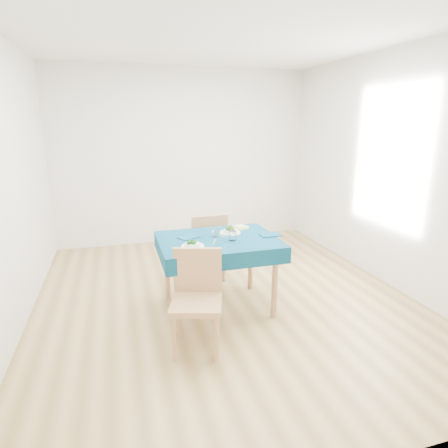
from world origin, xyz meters
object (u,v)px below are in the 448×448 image
object	(u,v)px
bowl_near	(193,244)
side_plate	(240,227)
bowl_far	(230,230)
chair_far	(206,237)
chair_near	(196,293)
table	(218,274)

from	to	relation	value
bowl_near	side_plate	size ratio (longest dim) A/B	1.11
bowl_near	bowl_far	distance (m)	0.58
bowl_far	side_plate	world-z (taller)	bowl_far
chair_far	bowl_near	distance (m)	1.07
bowl_near	bowl_far	world-z (taller)	bowl_far
chair_near	bowl_far	xyz separation A→B (m)	(0.55, 0.82, 0.27)
bowl_far	chair_far	bearing A→B (deg)	100.07
table	side_plate	distance (m)	0.61
chair_near	side_plate	distance (m)	1.24
bowl_near	side_plate	distance (m)	0.81
bowl_near	bowl_far	bearing A→B (deg)	35.23
bowl_near	bowl_far	size ratio (longest dim) A/B	0.98
table	side_plate	xyz separation A→B (m)	(0.34, 0.32, 0.38)
table	chair_far	size ratio (longest dim) A/B	1.10
chair_near	bowl_far	size ratio (longest dim) A/B	4.77
table	side_plate	size ratio (longest dim) A/B	5.98
bowl_near	side_plate	bearing A→B (deg)	38.05
table	chair_far	xyz separation A→B (m)	(0.06, 0.79, 0.16)
bowl_far	chair_near	bearing A→B (deg)	-123.86
chair_far	chair_near	bearing A→B (deg)	71.98
chair_far	bowl_near	xyz separation A→B (m)	(-0.36, -0.97, 0.26)
chair_near	side_plate	xyz separation A→B (m)	(0.71, 0.98, 0.24)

